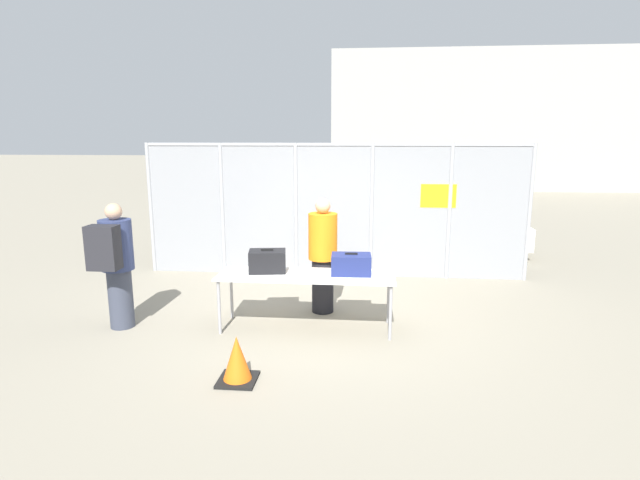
# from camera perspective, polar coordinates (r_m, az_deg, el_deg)

# --- Properties ---
(ground_plane) EXTENTS (120.00, 120.00, 0.00)m
(ground_plane) POSITION_cam_1_polar(r_m,az_deg,el_deg) (6.74, 0.11, -9.50)
(ground_plane) COLOR gray
(fence_section) EXTENTS (6.72, 0.07, 2.34)m
(fence_section) POSITION_cam_1_polar(r_m,az_deg,el_deg) (8.75, 1.64, 3.68)
(fence_section) COLOR #9EA0A5
(fence_section) RESTS_ON ground_plane
(inspection_table) EXTENTS (2.24, 0.70, 0.72)m
(inspection_table) POSITION_cam_1_polar(r_m,az_deg,el_deg) (6.37, -1.60, -4.38)
(inspection_table) COLOR silver
(inspection_table) RESTS_ON ground_plane
(suitcase_black) EXTENTS (0.51, 0.40, 0.30)m
(suitcase_black) POSITION_cam_1_polar(r_m,az_deg,el_deg) (6.48, -6.03, -2.41)
(suitcase_black) COLOR black
(suitcase_black) RESTS_ON inspection_table
(suitcase_navy) EXTENTS (0.51, 0.35, 0.28)m
(suitcase_navy) POSITION_cam_1_polar(r_m,az_deg,el_deg) (6.35, 3.58, -2.78)
(suitcase_navy) COLOR navy
(suitcase_navy) RESTS_ON inspection_table
(traveler_hooded) EXTENTS (0.40, 0.62, 1.63)m
(traveler_hooded) POSITION_cam_1_polar(r_m,az_deg,el_deg) (6.82, -22.35, -2.27)
(traveler_hooded) COLOR #383D4C
(traveler_hooded) RESTS_ON ground_plane
(security_worker_near) EXTENTS (0.40, 0.40, 1.62)m
(security_worker_near) POSITION_cam_1_polar(r_m,az_deg,el_deg) (6.94, 0.32, -1.63)
(security_worker_near) COLOR black
(security_worker_near) RESTS_ON ground_plane
(utility_trailer) EXTENTS (4.37, 2.09, 0.68)m
(utility_trailer) POSITION_cam_1_polar(r_m,az_deg,el_deg) (10.91, 13.48, 0.60)
(utility_trailer) COLOR white
(utility_trailer) RESTS_ON ground_plane
(distant_hangar) EXTENTS (15.11, 12.08, 6.28)m
(distant_hangar) POSITION_cam_1_polar(r_m,az_deg,el_deg) (29.90, 17.14, 12.54)
(distant_hangar) COLOR #999993
(distant_hangar) RESTS_ON ground_plane
(traffic_cone) EXTENTS (0.39, 0.39, 0.48)m
(traffic_cone) POSITION_cam_1_polar(r_m,az_deg,el_deg) (5.25, -9.46, -13.46)
(traffic_cone) COLOR black
(traffic_cone) RESTS_ON ground_plane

